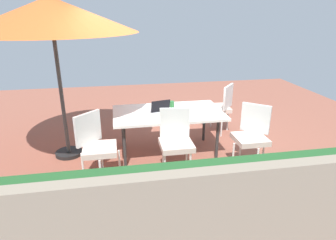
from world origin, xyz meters
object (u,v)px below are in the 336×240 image
chair_northeast (96,144)px  chair_southwest (220,106)px  laptop (159,109)px  chair_north (176,139)px  cup (172,104)px  chair_northwest (252,134)px  dining_table (168,115)px  patio_umbrella (51,15)px

chair_northeast → chair_southwest: size_ratio=1.00×
chair_southwest → laptop: chair_southwest is taller
chair_north → chair_northeast: bearing=-176.4°
chair_north → cup: 0.97m
chair_northwest → laptop: size_ratio=2.67×
dining_table → chair_southwest: (-1.16, -0.69, -0.13)m
dining_table → patio_umbrella: 2.29m
dining_table → chair_northeast: 1.32m
cup → patio_umbrella: bearing=0.8°
chair_southwest → laptop: size_ratio=2.67×
chair_north → chair_southwest: 1.82m
patio_umbrella → laptop: size_ratio=6.84×
chair_northeast → cup: bearing=-9.1°
chair_northwest → chair_northeast: same height
patio_umbrella → chair_northeast: bearing=121.6°
laptop → cup: (-0.25, -0.20, 0.01)m
patio_umbrella → cup: (-1.78, -0.02, -1.44)m
chair_northwest → chair_north: 1.16m
chair_northwest → chair_northeast: bearing=-140.3°
cup → chair_northwest: bearing=138.0°
dining_table → chair_northwest: 1.36m
chair_northwest → laptop: chair_northwest is taller
chair_northwest → patio_umbrella: bearing=-157.1°
chair_southwest → cup: bearing=-26.0°
chair_southwest → chair_northwest: bearing=39.7°
dining_table → laptop: (0.14, -0.03, 0.10)m
chair_north → cup: (-0.12, -0.93, 0.24)m
chair_north → chair_southwest: same height
chair_northeast → chair_southwest: 2.67m
chair_northeast → cup: chair_northeast is taller
chair_northwest → chair_northeast: (2.29, -0.04, 0.00)m
cup → dining_table: bearing=64.1°
chair_northeast → dining_table: bearing=-14.3°
chair_north → laptop: 0.78m
chair_northeast → chair_north: bearing=-46.5°
chair_northwest → cup: (1.04, -0.94, 0.24)m
dining_table → chair_north: 0.71m
dining_table → chair_northeast: size_ratio=1.83×
laptop → chair_northeast: bearing=22.2°
chair_north → cup: size_ratio=9.24×
chair_southwest → laptop: (1.30, 0.67, 0.23)m
dining_table → chair_southwest: 1.36m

